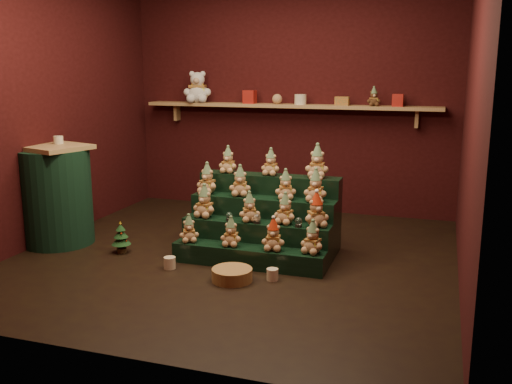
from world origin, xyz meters
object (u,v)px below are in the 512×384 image
(snow_globe_c, at_px, (298,222))
(wicker_basket, at_px, (232,275))
(mini_christmas_tree, at_px, (121,237))
(riser_tier_front, at_px, (248,257))
(snow_globe_a, at_px, (229,217))
(side_table, at_px, (56,195))
(white_bear, at_px, (198,83))
(mug_right, at_px, (272,274))
(mug_left, at_px, (170,263))
(snow_globe_b, at_px, (257,219))
(brown_bear, at_px, (374,97))

(snow_globe_c, xyz_separation_m, wicker_basket, (-0.43, -0.54, -0.35))
(mini_christmas_tree, relative_size, wicker_basket, 0.93)
(riser_tier_front, xyz_separation_m, snow_globe_a, (-0.24, 0.16, 0.31))
(snow_globe_a, xyz_separation_m, side_table, (-1.82, -0.09, 0.09))
(snow_globe_c, bearing_deg, mini_christmas_tree, -174.23)
(riser_tier_front, bearing_deg, white_bear, 123.82)
(snow_globe_c, height_order, mug_right, snow_globe_c)
(mug_right, relative_size, white_bear, 0.20)
(mug_left, distance_m, white_bear, 2.85)
(snow_globe_b, xyz_separation_m, mug_right, (0.27, -0.42, -0.36))
(snow_globe_a, relative_size, side_table, 0.08)
(brown_bear, bearing_deg, riser_tier_front, -128.23)
(mug_right, bearing_deg, mug_left, -179.10)
(white_bear, bearing_deg, mug_right, -67.83)
(mug_right, relative_size, wicker_basket, 0.29)
(wicker_basket, height_order, brown_bear, brown_bear)
(side_table, relative_size, mini_christmas_tree, 3.18)
(mug_right, bearing_deg, snow_globe_a, 142.51)
(mug_left, bearing_deg, white_bear, 107.36)
(side_table, height_order, brown_bear, brown_bear)
(riser_tier_front, height_order, brown_bear, brown_bear)
(snow_globe_a, relative_size, white_bear, 0.17)
(snow_globe_a, bearing_deg, wicker_basket, -67.11)
(snow_globe_b, height_order, mug_left, snow_globe_b)
(snow_globe_c, xyz_separation_m, mug_right, (-0.11, -0.42, -0.36))
(snow_globe_b, relative_size, snow_globe_c, 1.04)
(mug_right, height_order, brown_bear, brown_bear)
(white_bear, bearing_deg, riser_tier_front, -70.04)
(riser_tier_front, height_order, side_table, side_table)
(side_table, relative_size, wicker_basket, 2.95)
(mug_left, relative_size, mug_right, 1.06)
(riser_tier_front, distance_m, mug_right, 0.40)
(side_table, height_order, mug_left, side_table)
(mug_left, bearing_deg, brown_bear, 57.83)
(snow_globe_b, bearing_deg, white_bear, 126.61)
(snow_globe_c, bearing_deg, side_table, -177.83)
(snow_globe_c, bearing_deg, snow_globe_b, 180.00)
(mug_left, relative_size, white_bear, 0.22)
(mug_left, xyz_separation_m, mug_right, (0.95, 0.01, -0.00))
(snow_globe_a, xyz_separation_m, mug_left, (-0.40, -0.43, -0.35))
(riser_tier_front, distance_m, snow_globe_b, 0.36)
(snow_globe_a, xyz_separation_m, wicker_basket, (0.23, -0.54, -0.35))
(mug_right, bearing_deg, side_table, 172.23)
(snow_globe_b, xyz_separation_m, white_bear, (-1.40, 1.88, 1.16))
(riser_tier_front, bearing_deg, brown_bear, 68.34)
(snow_globe_b, xyz_separation_m, mini_christmas_tree, (-1.32, -0.17, -0.25))
(side_table, distance_m, brown_bear, 3.60)
(snow_globe_a, bearing_deg, mug_left, -133.13)
(snow_globe_c, relative_size, mug_left, 0.84)
(snow_globe_b, distance_m, mug_right, 0.61)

